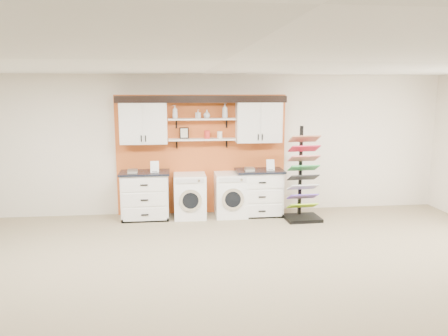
{
  "coord_description": "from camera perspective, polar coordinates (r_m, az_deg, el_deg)",
  "views": [
    {
      "loc": [
        -0.56,
        -4.77,
        2.48
      ],
      "look_at": [
        0.26,
        2.3,
        1.22
      ],
      "focal_mm": 35.0,
      "sensor_mm": 36.0,
      "label": 1
    }
  ],
  "objects": [
    {
      "name": "accent_panel",
      "position": [
        8.85,
        -2.93,
        1.75
      ],
      "size": [
        3.4,
        0.07,
        2.4
      ],
      "primitive_type": "cube",
      "color": "#BE5420",
      "rests_on": "wall_back"
    },
    {
      "name": "crown_molding",
      "position": [
        8.6,
        -2.93,
        9.05
      ],
      "size": [
        3.3,
        0.41,
        0.13
      ],
      "color": "black",
      "rests_on": "wall_back"
    },
    {
      "name": "wall_back",
      "position": [
        8.86,
        -2.96,
        3.06
      ],
      "size": [
        10.0,
        0.0,
        10.0
      ],
      "primitive_type": "plane",
      "rotation": [
        1.57,
        0.0,
        0.0
      ],
      "color": "beige",
      "rests_on": "floor"
    },
    {
      "name": "soap_bottle_a",
      "position": [
        8.58,
        -6.42,
        7.3
      ],
      "size": [
        0.13,
        0.13,
        0.26
      ],
      "primitive_type": "imported",
      "rotation": [
        0.0,
        0.0,
        -1.95
      ],
      "color": "silver",
      "rests_on": "shelf_upper"
    },
    {
      "name": "base_cabinet_left",
      "position": [
        8.67,
        -10.23,
        -3.51
      ],
      "size": [
        0.95,
        0.66,
        0.94
      ],
      "color": "white",
      "rests_on": "floor"
    },
    {
      "name": "shelf_lower",
      "position": [
        8.64,
        -2.88,
        3.76
      ],
      "size": [
        1.32,
        0.28,
        0.03
      ],
      "primitive_type": "cube",
      "color": "white",
      "rests_on": "wall_back"
    },
    {
      "name": "upper_cabinet_left",
      "position": [
        8.61,
        -10.47,
        5.92
      ],
      "size": [
        0.9,
        0.35,
        0.84
      ],
      "color": "white",
      "rests_on": "wall_back"
    },
    {
      "name": "soap_bottle_c",
      "position": [
        8.61,
        -2.26,
        7.06
      ],
      "size": [
        0.18,
        0.18,
        0.16
      ],
      "primitive_type": "imported",
      "rotation": [
        0.0,
        0.0,
        2.64
      ],
      "color": "silver",
      "rests_on": "shelf_upper"
    },
    {
      "name": "washer",
      "position": [
        8.66,
        -4.49,
        -3.63
      ],
      "size": [
        0.62,
        0.71,
        0.86
      ],
      "color": "white",
      "rests_on": "floor"
    },
    {
      "name": "canister_cream",
      "position": [
        8.66,
        -0.57,
        4.35
      ],
      "size": [
        0.1,
        0.1,
        0.14
      ],
      "primitive_type": "cylinder",
      "color": "silver",
      "rests_on": "shelf_lower"
    },
    {
      "name": "base_cabinet_right",
      "position": [
        8.81,
        4.61,
        -3.18
      ],
      "size": [
        0.95,
        0.66,
        0.93
      ],
      "color": "white",
      "rests_on": "floor"
    },
    {
      "name": "soap_bottle_b",
      "position": [
        8.6,
        -3.41,
        7.06
      ],
      "size": [
        0.11,
        0.11,
        0.17
      ],
      "primitive_type": "imported",
      "rotation": [
        0.0,
        0.0,
        2.28
      ],
      "color": "silver",
      "rests_on": "shelf_upper"
    },
    {
      "name": "shelf_upper",
      "position": [
        8.61,
        -2.9,
        6.4
      ],
      "size": [
        1.32,
        0.28,
        0.03
      ],
      "primitive_type": "cube",
      "color": "white",
      "rests_on": "wall_back"
    },
    {
      "name": "upper_cabinet_right",
      "position": [
        8.75,
        4.55,
        6.12
      ],
      "size": [
        0.9,
        0.35,
        0.84
      ],
      "color": "white",
      "rests_on": "wall_back"
    },
    {
      "name": "floor",
      "position": [
        5.41,
        0.04,
        -17.24
      ],
      "size": [
        10.0,
        10.0,
        0.0
      ],
      "primitive_type": "plane",
      "color": "#837458",
      "rests_on": "ground"
    },
    {
      "name": "dryer",
      "position": [
        8.73,
        0.87,
        -3.49
      ],
      "size": [
        0.62,
        0.71,
        0.86
      ],
      "color": "white",
      "rests_on": "floor"
    },
    {
      "name": "canister_red",
      "position": [
        8.64,
        -2.22,
        4.39
      ],
      "size": [
        0.11,
        0.11,
        0.16
      ],
      "primitive_type": "cylinder",
      "color": "red",
      "rests_on": "shelf_lower"
    },
    {
      "name": "sample_rack",
      "position": [
        8.57,
        10.23,
        -3.02
      ],
      "size": [
        0.68,
        0.58,
        1.81
      ],
      "rotation": [
        0.0,
        0.0,
        0.04
      ],
      "color": "black",
      "rests_on": "floor"
    },
    {
      "name": "picture_frame",
      "position": [
        8.66,
        -5.23,
        4.57
      ],
      "size": [
        0.18,
        0.02,
        0.22
      ],
      "color": "black",
      "rests_on": "shelf_lower"
    },
    {
      "name": "ceiling",
      "position": [
        4.81,
        0.05,
        13.87
      ],
      "size": [
        10.0,
        10.0,
        0.0
      ],
      "primitive_type": "plane",
      "rotation": [
        3.14,
        0.0,
        0.0
      ],
      "color": "white",
      "rests_on": "wall_back"
    },
    {
      "name": "soap_bottle_d",
      "position": [
        8.64,
        0.11,
        7.48
      ],
      "size": [
        0.16,
        0.16,
        0.29
      ],
      "primitive_type": "imported",
      "rotation": [
        0.0,
        0.0,
        2.34
      ],
      "color": "silver",
      "rests_on": "shelf_upper"
    }
  ]
}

